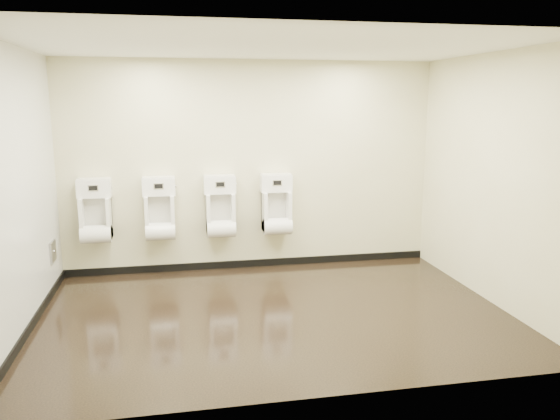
# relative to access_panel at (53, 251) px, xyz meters

# --- Properties ---
(ground) EXTENTS (5.00, 3.50, 0.00)m
(ground) POSITION_rel_access_panel_xyz_m (2.48, -1.20, -0.50)
(ground) COLOR black
(ground) RESTS_ON ground
(ceiling) EXTENTS (5.00, 3.50, 0.00)m
(ceiling) POSITION_rel_access_panel_xyz_m (2.48, -1.20, 2.30)
(ceiling) COLOR white
(back_wall) EXTENTS (5.00, 0.02, 2.80)m
(back_wall) POSITION_rel_access_panel_xyz_m (2.48, 0.55, 0.90)
(back_wall) COLOR beige
(back_wall) RESTS_ON ground
(front_wall) EXTENTS (5.00, 0.02, 2.80)m
(front_wall) POSITION_rel_access_panel_xyz_m (2.48, -2.95, 0.90)
(front_wall) COLOR beige
(front_wall) RESTS_ON ground
(left_wall) EXTENTS (0.02, 3.50, 2.80)m
(left_wall) POSITION_rel_access_panel_xyz_m (-0.02, -1.20, 0.90)
(left_wall) COLOR beige
(left_wall) RESTS_ON ground
(right_wall) EXTENTS (0.02, 3.50, 2.80)m
(right_wall) POSITION_rel_access_panel_xyz_m (4.98, -1.20, 0.90)
(right_wall) COLOR beige
(right_wall) RESTS_ON ground
(tile_overlay_left) EXTENTS (0.01, 3.50, 2.80)m
(tile_overlay_left) POSITION_rel_access_panel_xyz_m (-0.01, -1.20, 0.90)
(tile_overlay_left) COLOR silver
(tile_overlay_left) RESTS_ON ground
(skirting_back) EXTENTS (5.00, 0.02, 0.10)m
(skirting_back) POSITION_rel_access_panel_xyz_m (2.48, 0.54, -0.45)
(skirting_back) COLOR black
(skirting_back) RESTS_ON ground
(skirting_left) EXTENTS (0.02, 3.50, 0.10)m
(skirting_left) POSITION_rel_access_panel_xyz_m (-0.01, -1.20, -0.45)
(skirting_left) COLOR black
(skirting_left) RESTS_ON ground
(access_panel) EXTENTS (0.04, 0.25, 0.25)m
(access_panel) POSITION_rel_access_panel_xyz_m (0.00, 0.00, 0.00)
(access_panel) COLOR #9E9EA3
(access_panel) RESTS_ON left_wall
(urinal_0) EXTENTS (0.43, 0.32, 0.80)m
(urinal_0) POSITION_rel_access_panel_xyz_m (0.46, 0.41, 0.34)
(urinal_0) COLOR white
(urinal_0) RESTS_ON back_wall
(urinal_1) EXTENTS (0.43, 0.32, 0.80)m
(urinal_1) POSITION_rel_access_panel_xyz_m (1.26, 0.41, 0.34)
(urinal_1) COLOR white
(urinal_1) RESTS_ON back_wall
(urinal_2) EXTENTS (0.43, 0.32, 0.80)m
(urinal_2) POSITION_rel_access_panel_xyz_m (2.04, 0.41, 0.34)
(urinal_2) COLOR white
(urinal_2) RESTS_ON back_wall
(urinal_3) EXTENTS (0.43, 0.32, 0.80)m
(urinal_3) POSITION_rel_access_panel_xyz_m (2.80, 0.41, 0.34)
(urinal_3) COLOR white
(urinal_3) RESTS_ON back_wall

